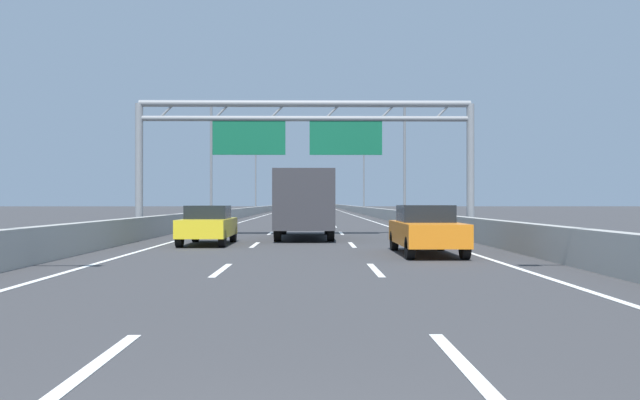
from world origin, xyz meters
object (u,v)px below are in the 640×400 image
at_px(streetlamp_left_far, 257,175).
at_px(box_truck, 305,202).
at_px(yellow_car, 208,225).
at_px(orange_car, 426,230).
at_px(streetlamp_right_mid, 402,154).
at_px(silver_car, 311,209).
at_px(streetlamp_left_mid, 214,154).
at_px(white_car, 285,207).
at_px(sign_gantry, 303,134).
at_px(streetlamp_right_far, 362,175).

distance_m(streetlamp_left_far, box_truck, 65.29).
bearing_deg(yellow_car, orange_car, -32.50).
relative_size(streetlamp_right_mid, silver_car, 2.02).
bearing_deg(streetlamp_left_mid, white_car, 85.67).
relative_size(sign_gantry, orange_car, 3.47).
xyz_separation_m(sign_gantry, streetlamp_left_mid, (-7.38, 21.56, 0.60)).
bearing_deg(yellow_car, sign_gantry, 60.55).
bearing_deg(orange_car, yellow_car, 147.50).
bearing_deg(yellow_car, streetlamp_left_far, 93.23).
distance_m(streetlamp_left_mid, streetlamp_right_far, 43.90).
height_order(streetlamp_left_far, orange_car, streetlamp_left_far).
xyz_separation_m(sign_gantry, box_truck, (0.08, -1.91, -3.21)).
bearing_deg(streetlamp_right_mid, orange_car, -96.47).
bearing_deg(orange_car, silver_car, 93.39).
relative_size(yellow_car, box_truck, 0.54).
distance_m(sign_gantry, streetlamp_right_far, 63.29).
bearing_deg(yellow_car, white_car, 90.19).
height_order(streetlamp_right_far, white_car, streetlamp_right_far).
xyz_separation_m(streetlamp_right_far, box_truck, (-7.47, -64.75, -3.80)).
bearing_deg(yellow_car, streetlamp_right_mid, 68.30).
bearing_deg(streetlamp_left_far, yellow_car, -86.77).
distance_m(streetlamp_right_mid, yellow_car, 30.21).
bearing_deg(white_car, streetlamp_right_far, -31.41).
relative_size(orange_car, box_truck, 0.58).
xyz_separation_m(sign_gantry, streetlamp_right_mid, (7.55, 21.56, 0.60)).
relative_size(white_car, box_truck, 0.54).
height_order(streetlamp_left_mid, yellow_car, streetlamp_left_mid).
relative_size(yellow_car, orange_car, 0.93).
height_order(sign_gantry, streetlamp_left_far, streetlamp_left_far).
distance_m(orange_car, box_truck, 9.76).
xyz_separation_m(streetlamp_left_mid, yellow_car, (3.89, -27.73, -4.66)).
xyz_separation_m(streetlamp_right_far, white_car, (-11.29, 6.89, -4.63)).
height_order(sign_gantry, streetlamp_right_far, streetlamp_right_far).
relative_size(streetlamp_right_mid, streetlamp_left_far, 1.00).
distance_m(streetlamp_right_mid, orange_car, 32.96).
bearing_deg(yellow_car, streetlamp_left_mid, 97.99).
relative_size(yellow_car, white_car, 0.99).
bearing_deg(white_car, sign_gantry, -86.93).
distance_m(yellow_car, orange_car, 8.73).
bearing_deg(box_truck, streetlamp_left_mid, 107.64).
bearing_deg(white_car, box_truck, -86.95).
height_order(streetlamp_left_mid, streetlamp_left_far, same).
bearing_deg(silver_car, sign_gantry, -90.34).
xyz_separation_m(streetlamp_left_far, white_car, (3.65, 6.89, -4.63)).
relative_size(streetlamp_left_far, silver_car, 2.02).
height_order(sign_gantry, silver_car, sign_gantry).
xyz_separation_m(orange_car, box_truck, (-3.79, 8.95, 0.84)).
xyz_separation_m(streetlamp_left_mid, silver_car, (7.67, 27.99, -4.64)).
xyz_separation_m(sign_gantry, streetlamp_left_far, (-7.38, 62.84, 0.60)).
xyz_separation_m(yellow_car, white_car, (-0.25, 75.90, 0.02)).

